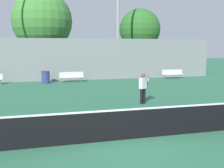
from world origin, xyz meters
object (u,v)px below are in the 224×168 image
at_px(tree_green_broad, 42,21).
at_px(tennis_net, 120,124).
at_px(tennis_player, 143,86).
at_px(bench_courtside_near, 72,76).
at_px(tree_green_tall, 140,30).
at_px(trash_bin, 46,77).
at_px(bench_courtside_far, 173,73).

bearing_deg(tree_green_broad, tennis_net, -84.16).
xyz_separation_m(tennis_player, bench_courtside_near, (-2.62, 9.09, -0.39)).
height_order(tennis_player, tree_green_tall, tree_green_tall).
bearing_deg(tree_green_broad, trash_bin, -89.39).
distance_m(tennis_player, bench_courtside_near, 9.47).
xyz_separation_m(tennis_net, bench_courtside_near, (-0.03, 13.79, 0.00)).
relative_size(bench_courtside_near, bench_courtside_far, 0.99).
xyz_separation_m(tennis_net, bench_courtside_far, (8.99, 13.79, 0.00)).
relative_size(trash_bin, tree_green_tall, 0.13).
distance_m(tennis_net, tennis_player, 5.38).
relative_size(bench_courtside_far, tree_green_broad, 0.23).
relative_size(tennis_net, bench_courtside_near, 5.71).
bearing_deg(tree_green_tall, tree_green_broad, 179.87).
bearing_deg(tennis_net, tree_green_broad, 95.84).
distance_m(tennis_net, tree_green_broad, 21.76).
distance_m(bench_courtside_near, trash_bin, 2.05).
bearing_deg(trash_bin, bench_courtside_far, 0.68).
bearing_deg(tree_green_tall, trash_bin, -145.17).
bearing_deg(tennis_player, bench_courtside_far, 24.42).
distance_m(bench_courtside_far, trash_bin, 11.07).
relative_size(tennis_player, trash_bin, 1.64).
bearing_deg(bench_courtside_far, trash_bin, -179.32).
relative_size(tennis_net, bench_courtside_far, 5.66).
bearing_deg(trash_bin, tree_green_tall, 34.83).
distance_m(tree_green_tall, tree_green_broad, 10.72).
bearing_deg(bench_courtside_near, tree_green_broad, 106.27).
height_order(tennis_player, bench_courtside_far, tennis_player).
xyz_separation_m(bench_courtside_far, tree_green_tall, (-0.45, 7.26, 4.29)).
bearing_deg(tennis_net, trash_bin, 98.64).
xyz_separation_m(tree_green_tall, tree_green_broad, (-10.70, 0.02, 0.69)).
relative_size(tennis_net, tree_green_tall, 1.57).
bearing_deg(tennis_player, bench_courtside_near, 75.64).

